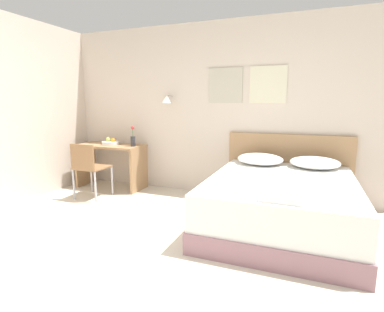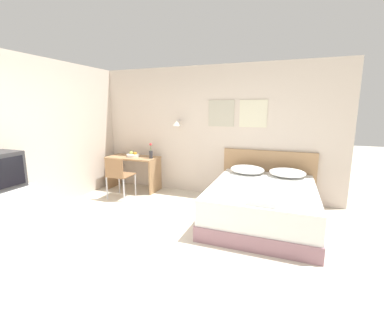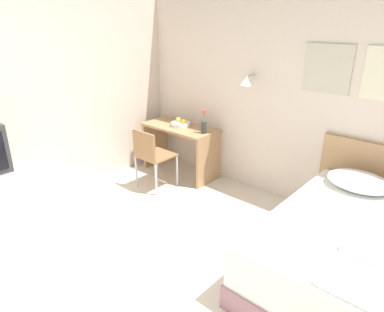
{
  "view_description": "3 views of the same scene",
  "coord_description": "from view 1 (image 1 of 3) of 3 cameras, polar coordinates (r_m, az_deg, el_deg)",
  "views": [
    {
      "loc": [
        1.55,
        -1.77,
        1.45
      ],
      "look_at": [
        0.3,
        1.46,
        0.83
      ],
      "focal_mm": 28.0,
      "sensor_mm": 36.0,
      "label": 1
    },
    {
      "loc": [
        1.63,
        -2.35,
        1.8
      ],
      "look_at": [
        0.15,
        1.59,
        1.01
      ],
      "focal_mm": 24.0,
      "sensor_mm": 36.0,
      "label": 2
    },
    {
      "loc": [
        1.76,
        -1.07,
        2.2
      ],
      "look_at": [
        -0.53,
        1.52,
        0.81
      ],
      "focal_mm": 32.0,
      "sensor_mm": 36.0,
      "label": 3
    }
  ],
  "objects": [
    {
      "name": "bed",
      "position": [
        3.64,
        16.48,
        -8.74
      ],
      "size": [
        1.61,
        1.99,
        0.59
      ],
      "color": "gray",
      "rests_on": "ground_plane"
    },
    {
      "name": "pillow_right",
      "position": [
        4.22,
        22.34,
        -1.17
      ],
      "size": [
        0.62,
        0.48,
        0.16
      ],
      "color": "white",
      "rests_on": "bed"
    },
    {
      "name": "desk",
      "position": [
        5.29,
        -15.2,
        -0.35
      ],
      "size": [
        1.13,
        0.54,
        0.74
      ],
      "color": "#A87F56",
      "rests_on": "ground_plane"
    },
    {
      "name": "desk_chair",
      "position": [
        4.76,
        -19.17,
        -1.7
      ],
      "size": [
        0.44,
        0.44,
        0.85
      ],
      "color": "#8E6642",
      "rests_on": "ground_plane"
    },
    {
      "name": "ground_plane",
      "position": [
        2.76,
        -18.43,
        -22.01
      ],
      "size": [
        24.0,
        24.0,
        0.0
      ],
      "primitive_type": "plane",
      "color": "beige"
    },
    {
      "name": "pillow_left",
      "position": [
        4.26,
        12.84,
        -0.56
      ],
      "size": [
        0.62,
        0.48,
        0.16
      ],
      "color": "white",
      "rests_on": "bed"
    },
    {
      "name": "fruit_bowl",
      "position": [
        5.26,
        -15.29,
        2.53
      ],
      "size": [
        0.28,
        0.28,
        0.12
      ],
      "color": "silver",
      "rests_on": "desk"
    },
    {
      "name": "folded_towel_near_foot",
      "position": [
        3.26,
        16.52,
        -4.89
      ],
      "size": [
        0.28,
        0.32,
        0.06
      ],
      "color": "white",
      "rests_on": "bed"
    },
    {
      "name": "headboard",
      "position": [
        4.57,
        17.72,
        -2.29
      ],
      "size": [
        1.73,
        0.06,
        1.0
      ],
      "color": "#A87F56",
      "rests_on": "ground_plane"
    },
    {
      "name": "folded_towel_mid_bed",
      "position": [
        2.83,
        16.64,
        -7.21
      ],
      "size": [
        0.36,
        0.35,
        0.06
      ],
      "color": "white",
      "rests_on": "bed"
    },
    {
      "name": "wall_back",
      "position": [
        4.79,
        2.38,
        8.75
      ],
      "size": [
        5.42,
        0.31,
        2.65
      ],
      "color": "beige",
      "rests_on": "ground_plane"
    },
    {
      "name": "flower_vase",
      "position": [
        4.96,
        -11.18,
        3.15
      ],
      "size": [
        0.08,
        0.08,
        0.33
      ],
      "color": "#333338",
      "rests_on": "desk"
    }
  ]
}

